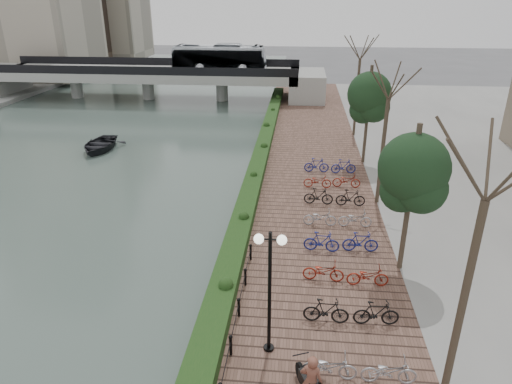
# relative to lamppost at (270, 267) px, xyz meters

# --- Properties ---
(river_water) EXTENTS (30.00, 130.00, 0.02)m
(river_water) POSITION_rel_lamppost_xyz_m (-17.64, 21.62, -3.75)
(river_water) COLOR #4B5E56
(river_water) RESTS_ON ground
(promenade) EXTENTS (8.00, 75.00, 0.50)m
(promenade) POSITION_rel_lamppost_xyz_m (1.36, 14.12, -3.51)
(promenade) COLOR brown
(promenade) RESTS_ON ground
(hedge) EXTENTS (1.10, 56.00, 0.60)m
(hedge) POSITION_rel_lamppost_xyz_m (-2.04, 16.62, -2.96)
(hedge) COLOR #153A15
(hedge) RESTS_ON promenade
(chain_fence) EXTENTS (0.10, 14.10, 0.70)m
(chain_fence) POSITION_rel_lamppost_xyz_m (-1.24, -1.38, -2.91)
(chain_fence) COLOR black
(chain_fence) RESTS_ON promenade
(lamppost) EXTENTS (1.02, 0.32, 4.48)m
(lamppost) POSITION_rel_lamppost_xyz_m (0.00, 0.00, 0.00)
(lamppost) COLOR black
(lamppost) RESTS_ON promenade
(motorcycle) EXTENTS (1.13, 1.77, 1.06)m
(motorcycle) POSITION_rel_lamppost_xyz_m (1.33, -1.92, -2.73)
(motorcycle) COLOR black
(motorcycle) RESTS_ON promenade
(pedestrian) EXTENTS (0.73, 0.55, 1.80)m
(pedestrian) POSITION_rel_lamppost_xyz_m (1.36, -2.17, -2.36)
(pedestrian) COLOR brown
(pedestrian) RESTS_ON promenade
(bicycle_parking) EXTENTS (2.40, 19.89, 1.00)m
(bicycle_parking) POSITION_rel_lamppost_xyz_m (2.86, 7.97, -2.79)
(bicycle_parking) COLOR #A4A4A8
(bicycle_parking) RESTS_ON promenade
(street_trees) EXTENTS (3.20, 37.12, 6.80)m
(street_trees) POSITION_rel_lamppost_xyz_m (5.36, 9.30, -0.08)
(street_trees) COLOR #382E21
(street_trees) RESTS_ON promenade
(bridge) EXTENTS (36.00, 10.77, 6.50)m
(bridge) POSITION_rel_lamppost_xyz_m (-15.82, 41.62, -0.39)
(bridge) COLOR #9B9A96
(bridge) RESTS_ON ground
(boat) EXTENTS (3.36, 4.67, 0.96)m
(boat) POSITION_rel_lamppost_xyz_m (-15.33, 21.75, -3.26)
(boat) COLOR black
(boat) RESTS_ON river_water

